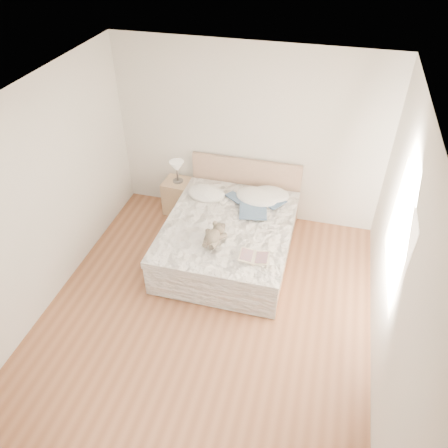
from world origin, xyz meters
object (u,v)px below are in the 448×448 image
at_px(nightstand, 179,196).
at_px(bed, 230,236).
at_px(table_lamp, 177,167).
at_px(teddy_bear, 212,241).
at_px(photo_book, 202,193).
at_px(childrens_book, 254,257).

bearing_deg(nightstand, bed, -37.15).
bearing_deg(table_lamp, nightstand, -77.14).
bearing_deg(teddy_bear, bed, 86.21).
distance_m(table_lamp, photo_book, 0.62).
height_order(nightstand, childrens_book, childrens_book).
bearing_deg(teddy_bear, photo_book, 119.64).
distance_m(table_lamp, teddy_bear, 1.67).
bearing_deg(bed, nightstand, 142.85).
relative_size(childrens_book, teddy_bear, 1.05).
height_order(table_lamp, photo_book, table_lamp).
relative_size(nightstand, photo_book, 1.98).
distance_m(bed, table_lamp, 1.41).
height_order(table_lamp, teddy_bear, table_lamp).
bearing_deg(bed, childrens_book, -55.55).
relative_size(bed, nightstand, 3.83).
xyz_separation_m(childrens_book, teddy_bear, (-0.57, 0.14, 0.02)).
distance_m(bed, teddy_bear, 0.66).
xyz_separation_m(table_lamp, childrens_book, (1.53, -1.50, -0.18)).
bearing_deg(childrens_book, table_lamp, 132.90).
relative_size(bed, table_lamp, 6.07).
bearing_deg(bed, table_lamp, 142.65).
xyz_separation_m(table_lamp, photo_book, (0.49, -0.32, -0.18)).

